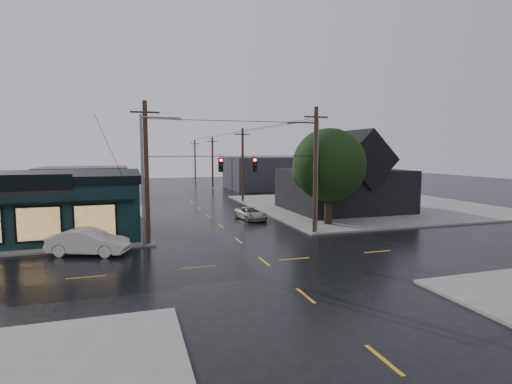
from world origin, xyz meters
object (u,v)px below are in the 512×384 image
object	(u,v)px
corner_tree	(329,165)
sedan_cream	(88,242)
suv_silver	(251,213)
utility_pole_nw	(149,245)
utility_pole_ne	(314,234)

from	to	relation	value
corner_tree	sedan_cream	world-z (taller)	corner_tree
suv_silver	utility_pole_nw	bearing A→B (deg)	-149.59
utility_pole_ne	suv_silver	world-z (taller)	utility_pole_ne
corner_tree	utility_pole_ne	size ratio (longest dim) A/B	0.85
corner_tree	suv_silver	world-z (taller)	corner_tree
suv_silver	sedan_cream	bearing A→B (deg)	-153.71
sedan_cream	suv_silver	size ratio (longest dim) A/B	1.16
corner_tree	utility_pole_nw	xyz separation A→B (m)	(-15.82, -3.04, -5.43)
utility_pole_ne	suv_silver	bearing A→B (deg)	110.19
utility_pole_nw	suv_silver	bearing A→B (deg)	38.71
utility_pole_nw	sedan_cream	size ratio (longest dim) A/B	2.00
corner_tree	sedan_cream	bearing A→B (deg)	-166.96
corner_tree	utility_pole_nw	size ratio (longest dim) A/B	0.85
utility_pole_ne	sedan_cream	size ratio (longest dim) A/B	2.00
corner_tree	utility_pole_nw	world-z (taller)	corner_tree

